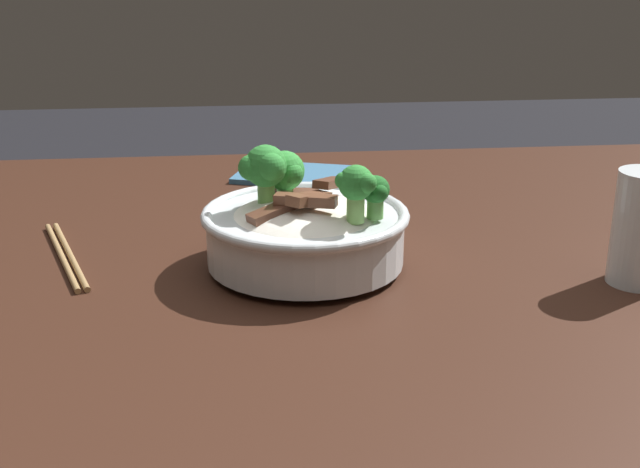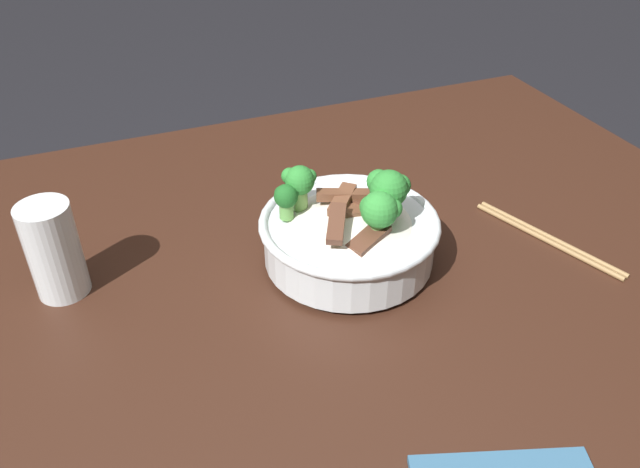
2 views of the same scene
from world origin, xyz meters
TOP-DOWN VIEW (x-y plane):
  - dining_table at (0.00, 0.00)m, footprint 1.54×1.02m
  - rice_bowl at (0.16, 0.03)m, footprint 0.23×0.23m
  - drinking_glass at (-0.19, 0.11)m, footprint 0.06×0.06m
  - chopsticks_pair at (0.44, -0.03)m, footprint 0.09×0.22m

SIDE VIEW (x-z plane):
  - dining_table at x=0.00m, z-range 0.29..1.04m
  - chopsticks_pair at x=0.44m, z-range 0.76..0.76m
  - rice_bowl at x=0.16m, z-range 0.73..0.87m
  - drinking_glass at x=-0.19m, z-range 0.75..0.87m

